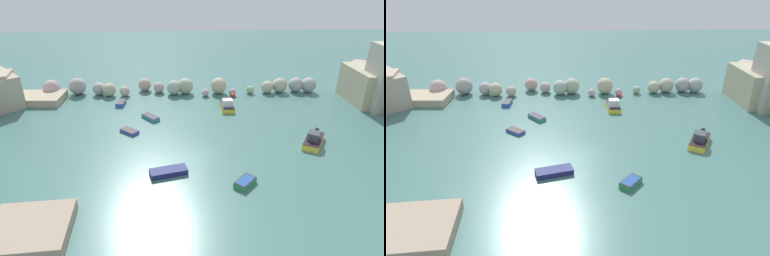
{
  "view_description": "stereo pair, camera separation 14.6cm",
  "coord_description": "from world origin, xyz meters",
  "views": [
    {
      "loc": [
        -2.11,
        -32.43,
        19.77
      ],
      "look_at": [
        0.0,
        5.12,
        1.0
      ],
      "focal_mm": 30.65,
      "sensor_mm": 36.0,
      "label": 1
    },
    {
      "loc": [
        -1.97,
        -32.44,
        19.77
      ],
      "look_at": [
        0.0,
        5.12,
        1.0
      ],
      "focal_mm": 30.65,
      "sensor_mm": 36.0,
      "label": 2
    }
  ],
  "objects": [
    {
      "name": "cove_water",
      "position": [
        0.0,
        0.0,
        0.0
      ],
      "size": [
        160.0,
        160.0,
        0.0
      ],
      "primitive_type": "plane",
      "color": "#45756F",
      "rests_on": "ground"
    },
    {
      "name": "rock_breakwater",
      "position": [
        -1.09,
        20.54,
        1.21
      ],
      "size": [
        46.21,
        4.97,
        2.78
      ],
      "color": "#BFA2A5",
      "rests_on": "ground"
    },
    {
      "name": "stone_dock",
      "position": [
        -14.14,
        -11.63,
        0.52
      ],
      "size": [
        6.75,
        6.34,
        1.03
      ],
      "primitive_type": "cube",
      "rotation": [
        0.0,
        0.0,
        0.06
      ],
      "color": "tan",
      "rests_on": "ground"
    },
    {
      "name": "channel_buoy",
      "position": [
        7.55,
        18.21,
        0.34
      ],
      "size": [
        0.69,
        0.69,
        0.69
      ],
      "primitive_type": "sphere",
      "color": "red",
      "rests_on": "cove_water"
    },
    {
      "name": "moored_boat_0",
      "position": [
        14.7,
        1.83,
        0.59
      ],
      "size": [
        3.94,
        4.81,
        1.76
      ],
      "rotation": [
        0.0,
        0.0,
        4.17
      ],
      "color": "yellow",
      "rests_on": "cove_water"
    },
    {
      "name": "moored_boat_1",
      "position": [
        -10.62,
        15.9,
        0.3
      ],
      "size": [
        1.42,
        2.52,
        0.6
      ],
      "rotation": [
        0.0,
        0.0,
        4.63
      ],
      "color": "blue",
      "rests_on": "cove_water"
    },
    {
      "name": "moored_boat_2",
      "position": [
        -5.63,
        10.35,
        0.27
      ],
      "size": [
        2.71,
        2.92,
        0.54
      ],
      "rotation": [
        0.0,
        0.0,
        5.41
      ],
      "color": "teal",
      "rests_on": "cove_water"
    },
    {
      "name": "moored_boat_3",
      "position": [
        -8.16,
        6.2,
        0.22
      ],
      "size": [
        2.66,
        2.5,
        0.44
      ],
      "rotation": [
        0.0,
        0.0,
        5.59
      ],
      "color": "#3C4EB9",
      "rests_on": "cove_water"
    },
    {
      "name": "moored_boat_4",
      "position": [
        5.82,
        13.43,
        0.57
      ],
      "size": [
        1.94,
        4.1,
        1.69
      ],
      "rotation": [
        0.0,
        0.0,
        4.71
      ],
      "color": "yellow",
      "rests_on": "cove_water"
    },
    {
      "name": "moored_boat_5",
      "position": [
        -2.96,
        -3.6,
        0.3
      ],
      "size": [
        4.16,
        2.39,
        0.59
      ],
      "rotation": [
        0.0,
        0.0,
        0.24
      ],
      "color": "navy",
      "rests_on": "cove_water"
    },
    {
      "name": "moored_boat_6",
      "position": [
        4.7,
        -5.94,
        0.32
      ],
      "size": [
        2.58,
        2.63,
        0.61
      ],
      "rotation": [
        0.0,
        0.0,
        0.82
      ],
      "color": "#2E864E",
      "rests_on": "cove_water"
    }
  ]
}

